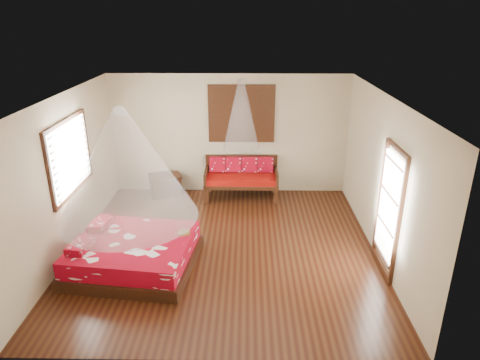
{
  "coord_description": "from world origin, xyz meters",
  "views": [
    {
      "loc": [
        0.41,
        -6.9,
        4.1
      ],
      "look_at": [
        0.28,
        0.52,
        1.15
      ],
      "focal_mm": 32.0,
      "sensor_mm": 36.0,
      "label": 1
    }
  ],
  "objects": [
    {
      "name": "room",
      "position": [
        0.0,
        0.0,
        1.4
      ],
      "size": [
        5.54,
        5.54,
        2.84
      ],
      "color": "black",
      "rests_on": "ground"
    },
    {
      "name": "bed",
      "position": [
        -1.52,
        -0.64,
        0.25
      ],
      "size": [
        2.2,
        2.03,
        0.63
      ],
      "rotation": [
        0.0,
        0.0,
        -0.12
      ],
      "color": "black",
      "rests_on": "floor"
    },
    {
      "name": "daybed",
      "position": [
        0.28,
        2.38,
        0.52
      ],
      "size": [
        1.69,
        0.75,
        0.94
      ],
      "color": "black",
      "rests_on": "floor"
    },
    {
      "name": "storage_chest",
      "position": [
        -1.52,
        2.45,
        0.25
      ],
      "size": [
        0.86,
        0.74,
        0.5
      ],
      "rotation": [
        0.0,
        0.0,
        0.36
      ],
      "color": "black",
      "rests_on": "floor"
    },
    {
      "name": "shutter_panel",
      "position": [
        0.28,
        2.72,
        1.9
      ],
      "size": [
        1.52,
        0.06,
        1.32
      ],
      "color": "black",
      "rests_on": "wall_back"
    },
    {
      "name": "window_left",
      "position": [
        -2.71,
        0.2,
        1.7
      ],
      "size": [
        0.1,
        1.74,
        1.34
      ],
      "color": "black",
      "rests_on": "wall_left"
    },
    {
      "name": "glazed_door",
      "position": [
        2.72,
        -0.6,
        1.07
      ],
      "size": [
        0.08,
        1.02,
        2.16
      ],
      "color": "black",
      "rests_on": "floor"
    },
    {
      "name": "wine_tray",
      "position": [
        -0.67,
        -0.38,
        0.55
      ],
      "size": [
        0.22,
        0.22,
        0.18
      ],
      "rotation": [
        0.0,
        0.0,
        -0.22
      ],
      "color": "brown",
      "rests_on": "bed"
    },
    {
      "name": "mosquito_net_main",
      "position": [
        -1.5,
        -0.64,
        1.85
      ],
      "size": [
        2.24,
        2.24,
        1.8
      ],
      "primitive_type": "cone",
      "color": "white",
      "rests_on": "ceiling"
    },
    {
      "name": "mosquito_net_daybed",
      "position": [
        0.28,
        2.25,
        2.0
      ],
      "size": [
        0.79,
        0.79,
        1.5
      ],
      "primitive_type": "cone",
      "color": "white",
      "rests_on": "ceiling"
    }
  ]
}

